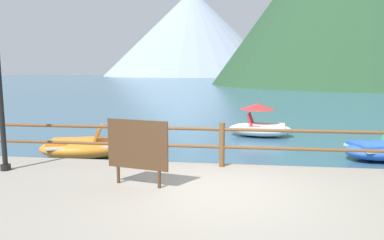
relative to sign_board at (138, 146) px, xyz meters
The scene contains 7 objects.
ground_plane 39.96m from the sign_board, 87.96° to the left, with size 200.00×200.00×0.00m, color #38607A.
dock_railing 2.05m from the sign_board, 45.87° to the left, with size 23.92×0.12×0.95m.
sign_board is the anchor object (origin of this frame).
pedal_boat_0 7.16m from the sign_board, 36.30° to the left, with size 2.55×1.94×0.86m.
pedal_boat_1 7.81m from the sign_board, 70.77° to the left, with size 2.45×1.58×1.21m.
pedal_boat_3 4.27m from the sign_board, 126.76° to the left, with size 2.74×2.01×0.89m.
distant_peak 128.93m from the sign_board, 96.96° to the left, with size 64.55×64.55×30.92m, color #93A3B7.
Camera 1 is at (0.33, -5.94, 2.47)m, focal length 33.54 mm.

